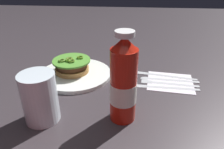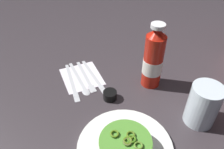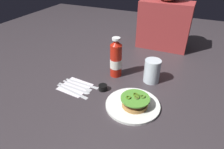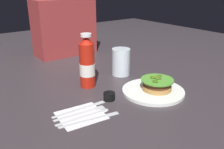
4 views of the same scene
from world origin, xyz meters
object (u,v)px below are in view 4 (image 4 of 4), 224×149
object	(u,v)px
water_glass	(121,62)
diner_person	(64,20)
fork_utensil	(84,111)
steak_knife	(94,118)
butter_knife	(83,107)
dinner_plate	(153,91)
burger_sandwich	(157,84)
napkin	(81,115)
spoon_utensil	(90,114)
ketchup_bottle	(87,63)
condiment_cup	(109,96)

from	to	relation	value
water_glass	diner_person	xyz separation A→B (m)	(-0.05, 0.49, 0.15)
fork_utensil	steak_knife	bearing A→B (deg)	-88.38
butter_knife	diner_person	xyz separation A→B (m)	(0.28, 0.68, 0.21)
dinner_plate	burger_sandwich	size ratio (longest dim) A/B	1.92
dinner_plate	napkin	size ratio (longest dim) A/B	1.69
spoon_utensil	burger_sandwich	bearing A→B (deg)	-1.98
ketchup_bottle	butter_knife	xyz separation A→B (m)	(-0.12, -0.16, -0.10)
steak_knife	dinner_plate	bearing A→B (deg)	4.87
ketchup_bottle	spoon_utensil	xyz separation A→B (m)	(-0.12, -0.22, -0.10)
burger_sandwich	water_glass	bearing A→B (deg)	87.00
napkin	water_glass	bearing A→B (deg)	32.03
butter_knife	napkin	bearing A→B (deg)	-127.96
spoon_utensil	fork_utensil	xyz separation A→B (m)	(-0.01, 0.03, 0.00)
water_glass	spoon_utensil	bearing A→B (deg)	-143.98
burger_sandwich	butter_knife	world-z (taller)	burger_sandwich
ketchup_bottle	napkin	distance (m)	0.27
spoon_utensil	butter_knife	distance (m)	0.05
water_glass	napkin	size ratio (longest dim) A/B	0.86
condiment_cup	butter_knife	bearing A→B (deg)	179.30
napkin	diner_person	world-z (taller)	diner_person
ketchup_bottle	diner_person	world-z (taller)	diner_person
fork_utensil	dinner_plate	bearing A→B (deg)	-5.57
burger_sandwich	water_glass	size ratio (longest dim) A/B	1.02
fork_utensil	butter_knife	size ratio (longest dim) A/B	0.91
fork_utensil	burger_sandwich	bearing A→B (deg)	-6.68
condiment_cup	diner_person	size ratio (longest dim) A/B	0.09
burger_sandwich	ketchup_bottle	size ratio (longest dim) A/B	0.57
burger_sandwich	napkin	world-z (taller)	burger_sandwich
ketchup_bottle	condiment_cup	world-z (taller)	ketchup_bottle
burger_sandwich	napkin	size ratio (longest dim) A/B	0.88
water_glass	butter_knife	world-z (taller)	water_glass
burger_sandwich	water_glass	world-z (taller)	water_glass
dinner_plate	condiment_cup	size ratio (longest dim) A/B	5.61
dinner_plate	ketchup_bottle	bearing A→B (deg)	129.35
spoon_utensil	fork_utensil	size ratio (longest dim) A/B	1.05
dinner_plate	burger_sandwich	xyz separation A→B (m)	(0.01, -0.01, 0.03)
spoon_utensil	diner_person	world-z (taller)	diner_person
burger_sandwich	napkin	xyz separation A→B (m)	(-0.34, 0.03, -0.03)
dinner_plate	napkin	bearing A→B (deg)	176.75
ketchup_bottle	steak_knife	xyz separation A→B (m)	(-0.13, -0.25, -0.10)
condiment_cup	napkin	size ratio (longest dim) A/B	0.30
napkin	fork_utensil	xyz separation A→B (m)	(0.02, 0.01, 0.00)
burger_sandwich	condiment_cup	distance (m)	0.21
condiment_cup	butter_knife	size ratio (longest dim) A/B	0.22
spoon_utensil	diner_person	distance (m)	0.81
steak_knife	ketchup_bottle	bearing A→B (deg)	61.95
napkin	condiment_cup	bearing A→B (deg)	14.26
dinner_plate	butter_knife	size ratio (longest dim) A/B	1.22
condiment_cup	napkin	bearing A→B (deg)	-165.74
butter_knife	condiment_cup	bearing A→B (deg)	-0.70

